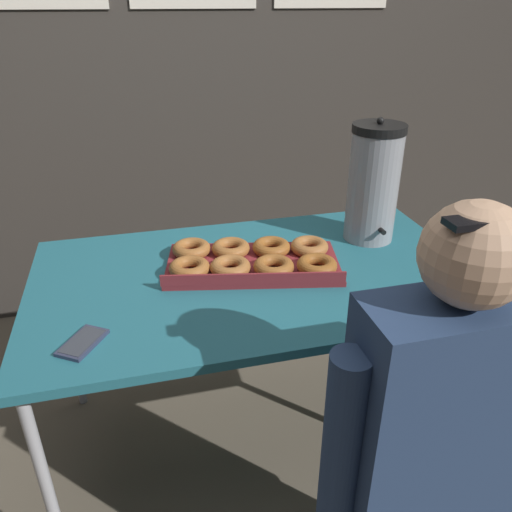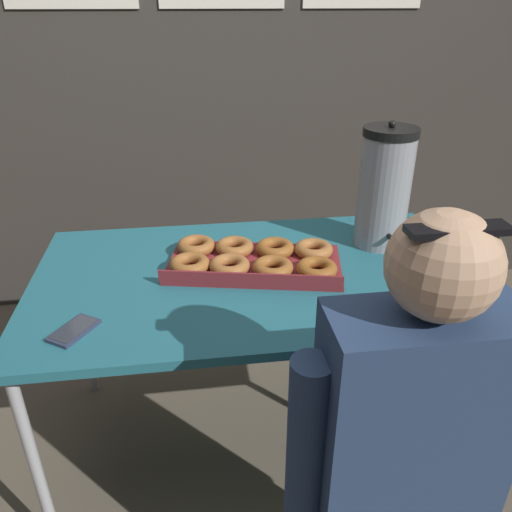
{
  "view_description": "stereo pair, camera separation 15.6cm",
  "coord_description": "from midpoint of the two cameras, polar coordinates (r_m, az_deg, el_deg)",
  "views": [
    {
      "loc": [
        -0.34,
        -1.35,
        1.5
      ],
      "look_at": [
        -0.0,
        0.0,
        0.79
      ],
      "focal_mm": 35.0,
      "sensor_mm": 36.0,
      "label": 1
    },
    {
      "loc": [
        -0.19,
        -1.38,
        1.5
      ],
      "look_at": [
        -0.0,
        0.0,
        0.79
      ],
      "focal_mm": 35.0,
      "sensor_mm": 36.0,
      "label": 2
    }
  ],
  "objects": [
    {
      "name": "donut_box",
      "position": [
        1.61,
        2.46,
        -0.48
      ],
      "size": [
        0.6,
        0.4,
        0.05
      ],
      "rotation": [
        0.0,
        0.0,
        -0.21
      ],
      "color": "maroon",
      "rests_on": "folding_table"
    },
    {
      "name": "ground_plane",
      "position": [
        2.05,
        2.35,
        -19.98
      ],
      "size": [
        12.0,
        12.0,
        0.0
      ],
      "primitive_type": "plane",
      "color": "brown"
    },
    {
      "name": "coffee_urn",
      "position": [
        1.78,
        16.93,
        7.38
      ],
      "size": [
        0.18,
        0.21,
        0.44
      ],
      "color": "#939399",
      "rests_on": "folding_table"
    },
    {
      "name": "folding_table",
      "position": [
        1.61,
        2.81,
        -3.34
      ],
      "size": [
        1.41,
        0.82,
        0.73
      ],
      "color": "#236675",
      "rests_on": "ground"
    },
    {
      "name": "cell_phone",
      "position": [
        1.38,
        -17.07,
        -8.24
      ],
      "size": [
        0.13,
        0.15,
        0.01
      ],
      "rotation": [
        0.0,
        0.0,
        -0.58
      ],
      "color": "#2D334C",
      "rests_on": "folding_table"
    },
    {
      "name": "person_seated",
      "position": [
        1.25,
        20.09,
        -22.59
      ],
      "size": [
        0.52,
        0.21,
        1.2
      ],
      "rotation": [
        0.0,
        0.0,
        3.14
      ],
      "color": "#33332D",
      "rests_on": "ground"
    },
    {
      "name": "back_wall",
      "position": [
        2.54,
        -1.97,
        24.99
      ],
      "size": [
        6.0,
        0.11,
        2.79
      ],
      "color": "#38332D",
      "rests_on": "ground"
    }
  ]
}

